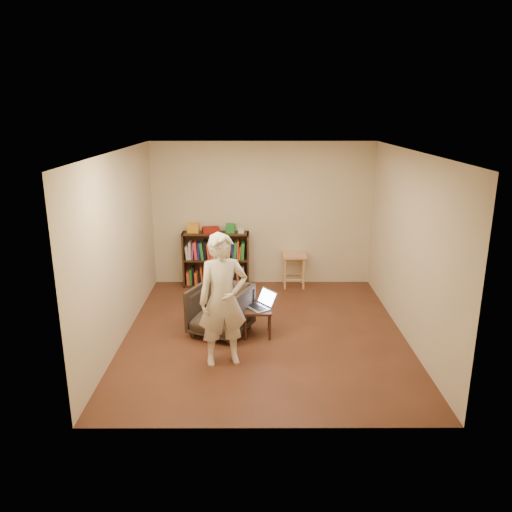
{
  "coord_description": "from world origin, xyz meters",
  "views": [
    {
      "loc": [
        -0.14,
        -6.64,
        3.13
      ],
      "look_at": [
        -0.12,
        0.35,
        1.07
      ],
      "focal_mm": 35.0,
      "sensor_mm": 36.0,
      "label": 1
    }
  ],
  "objects_px": {
    "bookshelf": "(216,262)",
    "armchair": "(221,310)",
    "laptop": "(261,304)",
    "person": "(223,300)",
    "stool": "(294,260)",
    "side_table": "(257,313)"
  },
  "relations": [
    {
      "from": "laptop",
      "to": "person",
      "type": "height_order",
      "value": "person"
    },
    {
      "from": "stool",
      "to": "side_table",
      "type": "xyz_separation_m",
      "value": [
        -0.68,
        -2.08,
        -0.16
      ]
    },
    {
      "from": "bookshelf",
      "to": "armchair",
      "type": "relative_size",
      "value": 1.52
    },
    {
      "from": "laptop",
      "to": "person",
      "type": "distance_m",
      "value": 1.06
    },
    {
      "from": "side_table",
      "to": "laptop",
      "type": "height_order",
      "value": "laptop"
    },
    {
      "from": "stool",
      "to": "person",
      "type": "distance_m",
      "value": 3.1
    },
    {
      "from": "bookshelf",
      "to": "laptop",
      "type": "height_order",
      "value": "bookshelf"
    },
    {
      "from": "bookshelf",
      "to": "person",
      "type": "relative_size",
      "value": 0.71
    },
    {
      "from": "bookshelf",
      "to": "stool",
      "type": "relative_size",
      "value": 1.95
    },
    {
      "from": "stool",
      "to": "side_table",
      "type": "distance_m",
      "value": 2.19
    },
    {
      "from": "bookshelf",
      "to": "side_table",
      "type": "distance_m",
      "value": 2.27
    },
    {
      "from": "side_table",
      "to": "person",
      "type": "xyz_separation_m",
      "value": [
        -0.44,
        -0.8,
        0.51
      ]
    },
    {
      "from": "armchair",
      "to": "person",
      "type": "height_order",
      "value": "person"
    },
    {
      "from": "laptop",
      "to": "person",
      "type": "relative_size",
      "value": 0.29
    },
    {
      "from": "armchair",
      "to": "laptop",
      "type": "height_order",
      "value": "armchair"
    },
    {
      "from": "side_table",
      "to": "armchair",
      "type": "bearing_deg",
      "value": 173.25
    },
    {
      "from": "stool",
      "to": "armchair",
      "type": "height_order",
      "value": "armchair"
    },
    {
      "from": "bookshelf",
      "to": "person",
      "type": "height_order",
      "value": "person"
    },
    {
      "from": "person",
      "to": "side_table",
      "type": "bearing_deg",
      "value": 47.45
    },
    {
      "from": "armchair",
      "to": "laptop",
      "type": "bearing_deg",
      "value": 23.13
    },
    {
      "from": "side_table",
      "to": "person",
      "type": "bearing_deg",
      "value": -118.64
    },
    {
      "from": "laptop",
      "to": "stool",
      "type": "bearing_deg",
      "value": 127.14
    }
  ]
}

